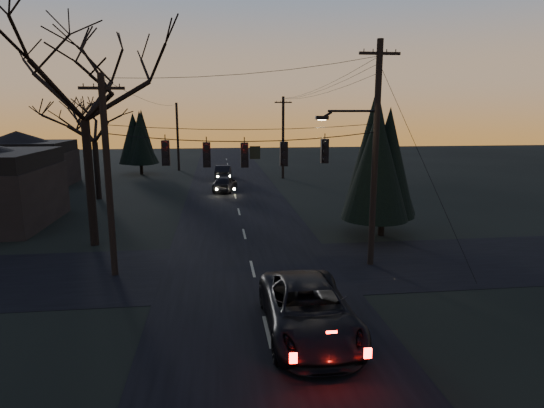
{
  "coord_description": "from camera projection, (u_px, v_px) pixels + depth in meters",
  "views": [
    {
      "loc": [
        -1.5,
        -9.44,
        6.98
      ],
      "look_at": [
        0.89,
        10.05,
        2.97
      ],
      "focal_mm": 30.0,
      "sensor_mm": 36.0,
      "label": 1
    }
  ],
  "objects": [
    {
      "name": "evergreen_dist",
      "position": [
        140.0,
        141.0,
        50.73
      ],
      "size": [
        3.73,
        3.73,
        6.37
      ],
      "color": "black",
      "rests_on": "ground"
    },
    {
      "name": "utility_pole_right",
      "position": [
        370.0,
        264.0,
        21.14
      ],
      "size": [
        5.0,
        0.3,
        10.0
      ],
      "primitive_type": null,
      "color": "black",
      "rests_on": "ground"
    },
    {
      "name": "span_signal_assembly",
      "position": [
        246.0,
        153.0,
        19.41
      ],
      "size": [
        11.5,
        0.44,
        1.61
      ],
      "color": "black",
      "rests_on": "ground"
    },
    {
      "name": "utility_pole_left",
      "position": [
        115.0,
        275.0,
        19.76
      ],
      "size": [
        1.8,
        0.3,
        8.5
      ],
      "primitive_type": null,
      "color": "black",
      "rests_on": "ground"
    },
    {
      "name": "sedan_oncoming_a",
      "position": [
        225.0,
        184.0,
        40.24
      ],
      "size": [
        2.55,
        4.41,
        1.41
      ],
      "primitive_type": "imported",
      "rotation": [
        0.0,
        0.0,
        2.92
      ],
      "color": "black",
      "rests_on": "ground"
    },
    {
      "name": "utility_pole_far_l",
      "position": [
        179.0,
        170.0,
        54.77
      ],
      "size": [
        0.3,
        0.3,
        8.0
      ],
      "primitive_type": null,
      "color": "black",
      "rests_on": "ground"
    },
    {
      "name": "suv_near",
      "position": [
        308.0,
        310.0,
        14.38
      ],
      "size": [
        2.72,
        5.86,
        1.63
      ],
      "primitive_type": "imported",
      "rotation": [
        0.0,
        0.0,
        -0.0
      ],
      "color": "black",
      "rests_on": "ground"
    },
    {
      "name": "cross_road",
      "position": [
        253.0,
        269.0,
        20.48
      ],
      "size": [
        60.0,
        7.0,
        0.02
      ],
      "primitive_type": "cube",
      "color": "black",
      "rests_on": "ground"
    },
    {
      "name": "house_left_far",
      "position": [
        19.0,
        159.0,
        42.85
      ],
      "size": [
        9.0,
        7.0,
        5.2
      ],
      "color": "black",
      "rests_on": "ground"
    },
    {
      "name": "evergreen_right",
      "position": [
        385.0,
        158.0,
        25.22
      ],
      "size": [
        3.85,
        3.85,
        7.65
      ],
      "color": "black",
      "rests_on": "ground"
    },
    {
      "name": "utility_pole_far_r",
      "position": [
        283.0,
        178.0,
        48.37
      ],
      "size": [
        1.8,
        0.3,
        8.5
      ],
      "primitive_type": null,
      "color": "black",
      "rests_on": "ground"
    },
    {
      "name": "sedan_oncoming_b",
      "position": [
        223.0,
        172.0,
        47.83
      ],
      "size": [
        1.86,
        4.44,
        1.43
      ],
      "primitive_type": "imported",
      "rotation": [
        0.0,
        0.0,
        3.06
      ],
      "color": "black",
      "rests_on": "ground"
    },
    {
      "name": "bare_tree_left",
      "position": [
        81.0,
        67.0,
        22.38
      ],
      "size": [
        8.71,
        8.71,
        13.1
      ],
      "color": "black",
      "rests_on": "ground"
    },
    {
      "name": "bare_tree_dist",
      "position": [
        93.0,
        119.0,
        35.62
      ],
      "size": [
        6.57,
        6.57,
        9.2
      ],
      "color": "black",
      "rests_on": "ground"
    },
    {
      "name": "main_road",
      "position": [
        240.0,
        218.0,
        30.2
      ],
      "size": [
        8.0,
        120.0,
        0.02
      ],
      "primitive_type": "cube",
      "color": "black",
      "rests_on": "ground"
    }
  ]
}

